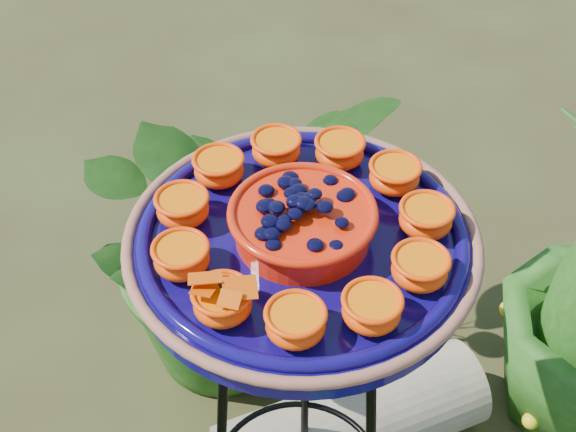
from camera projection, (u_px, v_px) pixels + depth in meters
name	position (u px, v px, depth m)	size (l,w,h in m)	color
tripod_stand	(299.00, 405.00, 1.45)	(0.44, 0.44, 0.98)	black
feeder_dish	(302.00, 238.00, 1.15)	(0.61, 0.61, 0.12)	#0E0650
driftwood_log	(352.00, 424.00, 1.97)	(0.22, 0.22, 0.66)	tan
shrub_back_left	(221.00, 234.00, 2.02)	(0.76, 0.65, 0.84)	#194813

